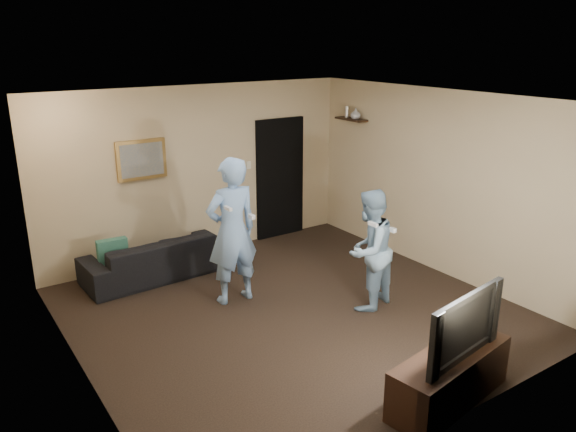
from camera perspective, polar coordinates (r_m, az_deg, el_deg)
ground at (r=7.07m, az=0.45°, el=-9.72°), size 5.00×5.00×0.00m
ceiling at (r=6.31m, az=0.51°, el=11.72°), size 5.00×5.00×0.04m
wall_back at (r=8.67m, az=-8.98°, el=4.47°), size 5.00×0.04×2.60m
wall_front at (r=4.86m, az=17.59°, el=-6.95°), size 5.00×0.04×2.60m
wall_left at (r=5.62m, az=-21.04°, el=-3.94°), size 0.04×5.00×2.60m
wall_right at (r=8.20m, az=15.02°, el=3.30°), size 0.04×5.00×2.60m
sofa at (r=8.16m, az=-13.32°, el=-4.08°), size 2.04×0.88×0.59m
throw_pillow at (r=7.93m, az=-17.38°, el=-3.64°), size 0.41×0.15×0.40m
painting_frame at (r=8.25m, az=-14.67°, el=5.56°), size 0.72×0.05×0.57m
painting_canvas at (r=8.23m, az=-14.60°, el=5.53°), size 0.62×0.01×0.47m
doorway at (r=9.41m, az=-0.82°, el=3.85°), size 0.90×0.06×2.00m
light_switch at (r=9.04m, az=-4.03°, el=5.18°), size 0.08×0.02×0.12m
wall_shelf at (r=9.25m, az=6.43°, el=9.75°), size 0.20×0.60×0.03m
shelf_vase at (r=9.16m, az=6.89°, el=10.28°), size 0.20×0.20×0.17m
shelf_figurine at (r=9.32m, az=5.99°, el=10.47°), size 0.06×0.06×0.18m
tv_console at (r=5.62m, az=16.10°, el=-15.47°), size 1.44×0.65×0.50m
television at (r=5.34m, az=16.63°, el=-10.36°), size 1.11×0.31×0.64m
wii_player_left at (r=7.05m, az=-5.71°, el=-1.54°), size 0.70×0.52×1.89m
wii_player_right at (r=6.98m, az=8.22°, el=-3.43°), size 0.88×0.77×1.53m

